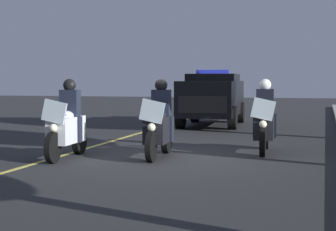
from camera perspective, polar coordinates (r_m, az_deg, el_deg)
The scene contains 6 objects.
ground_plane at distance 12.83m, azimuth -0.05°, elevation -4.03°, with size 80.00×80.00×0.00m, color #28282B.
lane_stripe_center at distance 13.61m, azimuth -9.36°, elevation -3.62°, with size 48.00×0.12×0.01m, color #E0D14C.
police_motorcycle_lead_left at distance 12.53m, azimuth -10.04°, elevation -1.05°, with size 2.14×0.60×1.72m.
police_motorcycle_lead_right at distance 12.48m, azimuth -0.87°, elevation -1.01°, with size 2.14×0.60×1.72m.
police_motorcycle_trailing at distance 13.48m, azimuth 9.58°, elevation -0.71°, with size 2.14×0.60×1.72m.
police_suv at distance 21.14m, azimuth 4.44°, elevation 1.89°, with size 5.00×2.30×2.05m.
Camera 1 is at (12.25, 3.38, 1.72)m, focal length 61.22 mm.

